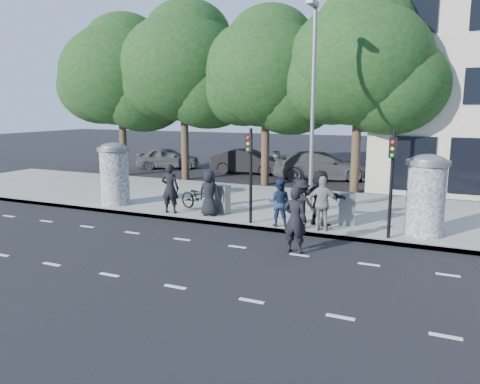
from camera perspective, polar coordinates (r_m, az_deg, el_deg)
The scene contains 27 objects.
ground at distance 13.42m, azimuth -2.83°, elevation -8.30°, with size 120.00×120.00×0.00m, color black.
sidewalk at distance 20.13m, azimuth 6.95°, elevation -1.80°, with size 40.00×8.00×0.15m, color gray.
curb at distance 16.51m, azimuth 2.81°, elevation -4.45°, with size 40.00×0.10×0.16m, color slate.
lane_dash_near at distance 11.63m, azimuth -7.87°, elevation -11.39°, with size 32.00×0.12×0.01m, color silver.
lane_dash_far at distance 14.62m, azimuth -0.31°, elevation -6.70°, with size 32.00×0.12×0.01m, color silver.
ad_column_left at distance 20.67m, azimuth -15.05°, elevation 2.35°, with size 1.36×1.36×2.65m.
ad_column_right at distance 16.25m, azimuth 21.74°, elevation -0.14°, with size 1.36×1.36×2.65m.
traffic_pole_near at distance 16.54m, azimuth 1.25°, elevation 3.20°, with size 0.22×0.31×3.40m.
traffic_pole_far at distance 15.32m, azimuth 18.01°, elevation 2.12°, with size 0.22×0.31×3.40m.
street_lamp at distance 18.64m, azimuth 8.85°, elevation 11.79°, with size 0.25×0.93×8.00m.
tree_far_left at distance 30.41m, azimuth -14.41°, elevation 13.63°, with size 7.20×7.20×9.26m.
tree_mid_left at distance 27.87m, azimuth -6.93°, elevation 14.84°, with size 7.20×7.20×9.57m.
tree_near_left at distance 25.81m, azimuth 3.18°, elevation 14.29°, with size 6.80×6.80×8.97m.
tree_center at distance 24.08m, azimuth 14.37°, elevation 14.87°, with size 7.00×7.00×9.30m.
ped_a at distance 17.94m, azimuth -3.76°, elevation -0.13°, with size 0.86×0.56×1.76m, color black.
ped_b at distance 18.55m, azimuth -8.52°, elevation 0.44°, with size 0.72×0.47×1.96m, color black.
ped_c at distance 16.41m, azimuth 4.80°, elevation -1.29°, with size 0.82×0.64×1.68m, color #1C2A47.
ped_d at distance 16.16m, azimuth 7.48°, elevation -1.48°, with size 1.10×0.63×1.70m, color black.
ped_e at distance 15.95m, azimuth 10.05°, elevation -1.42°, with size 1.09×0.62×1.86m, color gray.
ped_f at distance 16.69m, azimuth 9.77°, elevation -0.70°, with size 1.82×0.65×1.96m, color black.
man_road at distance 13.90m, azimuth 6.74°, elevation -3.40°, with size 0.73×0.48×2.01m, color black.
bicycle at distance 18.94m, azimuth -4.92°, elevation -0.64°, with size 2.06×0.72×1.08m, color black.
cabinet_left at distance 18.31m, azimuth -2.18°, elevation -0.92°, with size 0.54×0.39×1.12m, color slate.
cabinet_right at distance 17.01m, azimuth 12.90°, elevation -2.01°, with size 0.55×0.40×1.15m, color slate.
car_left at distance 33.26m, azimuth -8.75°, elevation 4.12°, with size 4.33×1.74×1.47m, color #4F5356.
car_mid at distance 30.23m, azimuth 1.01°, elevation 3.71°, with size 4.77×1.66×1.57m, color black.
car_right at distance 28.23m, azimuth 9.85°, elevation 3.18°, with size 5.73×2.33×1.66m, color #494B50.
Camera 1 is at (5.83, -11.30, 4.30)m, focal length 35.00 mm.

